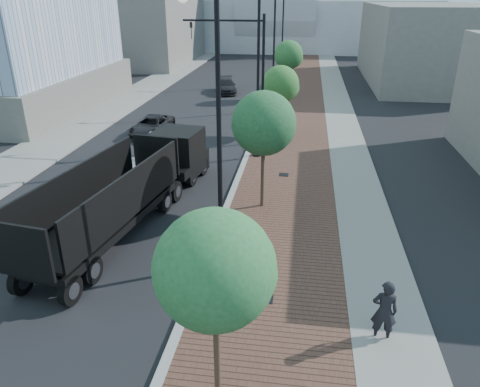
# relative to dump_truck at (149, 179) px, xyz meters

# --- Properties ---
(sidewalk) EXTENTS (7.00, 140.00, 0.12)m
(sidewalk) POSITION_rel_dump_truck_xyz_m (7.10, 25.40, -1.25)
(sidewalk) COLOR #4C2D23
(sidewalk) RESTS_ON ground
(concrete_strip) EXTENTS (2.40, 140.00, 0.13)m
(concrete_strip) POSITION_rel_dump_truck_xyz_m (9.80, 25.40, -1.24)
(concrete_strip) COLOR slate
(concrete_strip) RESTS_ON ground
(curb) EXTENTS (0.30, 140.00, 0.14)m
(curb) POSITION_rel_dump_truck_xyz_m (3.60, 25.40, -1.24)
(curb) COLOR gray
(curb) RESTS_ON ground
(west_sidewalk) EXTENTS (4.00, 140.00, 0.12)m
(west_sidewalk) POSITION_rel_dump_truck_xyz_m (-9.40, 25.40, -1.25)
(west_sidewalk) COLOR slate
(west_sidewalk) RESTS_ON ground
(dump_truck) EXTENTS (4.13, 13.50, 3.10)m
(dump_truck) POSITION_rel_dump_truck_xyz_m (0.00, 0.00, 0.00)
(dump_truck) COLOR black
(dump_truck) RESTS_ON ground
(white_sedan) EXTENTS (2.76, 4.74, 1.48)m
(white_sedan) POSITION_rel_dump_truck_xyz_m (-1.71, 1.26, -0.57)
(white_sedan) COLOR white
(white_sedan) RESTS_ON ground
(dark_car_mid) EXTENTS (2.37, 4.66, 1.26)m
(dark_car_mid) POSITION_rel_dump_truck_xyz_m (-3.60, 11.18, -0.67)
(dark_car_mid) COLOR black
(dark_car_mid) RESTS_ON ground
(dark_car_far) EXTENTS (2.86, 4.90, 1.33)m
(dark_car_far) POSITION_rel_dump_truck_xyz_m (-0.93, 26.19, -0.64)
(dark_car_far) COLOR black
(dark_car_far) RESTS_ON ground
(pedestrian) EXTENTS (0.75, 0.52, 1.98)m
(pedestrian) POSITION_rel_dump_truck_xyz_m (9.45, -7.84, -0.32)
(pedestrian) COLOR black
(pedestrian) RESTS_ON ground
(streetlight_1) EXTENTS (1.44, 0.56, 9.21)m
(streetlight_1) POSITION_rel_dump_truck_xyz_m (4.08, -4.60, 3.04)
(streetlight_1) COLOR black
(streetlight_1) RESTS_ON ground
(streetlight_2) EXTENTS (1.72, 0.56, 9.28)m
(streetlight_2) POSITION_rel_dump_truck_xyz_m (4.20, 7.40, 3.51)
(streetlight_2) COLOR black
(streetlight_2) RESTS_ON ground
(streetlight_3) EXTENTS (1.44, 0.56, 9.21)m
(streetlight_3) POSITION_rel_dump_truck_xyz_m (4.08, 19.40, 3.04)
(streetlight_3) COLOR black
(streetlight_3) RESTS_ON ground
(streetlight_4) EXTENTS (1.72, 0.56, 9.28)m
(streetlight_4) POSITION_rel_dump_truck_xyz_m (4.20, 31.40, 3.51)
(streetlight_4) COLOR black
(streetlight_4) RESTS_ON ground
(traffic_mast) EXTENTS (5.09, 0.20, 8.00)m
(traffic_mast) POSITION_rel_dump_truck_xyz_m (3.30, 10.40, 3.68)
(traffic_mast) COLOR black
(traffic_mast) RESTS_ON ground
(tree_0) EXTENTS (2.68, 2.68, 5.12)m
(tree_0) POSITION_rel_dump_truck_xyz_m (5.24, -10.57, 2.46)
(tree_0) COLOR #382619
(tree_0) RESTS_ON ground
(tree_1) EXTENTS (2.80, 2.80, 5.42)m
(tree_1) POSITION_rel_dump_truck_xyz_m (5.24, 0.43, 2.70)
(tree_1) COLOR #382619
(tree_1) RESTS_ON ground
(tree_2) EXTENTS (2.54, 2.51, 4.74)m
(tree_2) POSITION_rel_dump_truck_xyz_m (5.24, 12.43, 2.17)
(tree_2) COLOR #382619
(tree_2) RESTS_ON ground
(tree_3) EXTENTS (2.60, 2.59, 5.24)m
(tree_3) POSITION_rel_dump_truck_xyz_m (5.24, 24.43, 2.63)
(tree_3) COLOR #382619
(tree_3) RESTS_ON ground
(convention_center) EXTENTS (50.00, 30.00, 50.00)m
(convention_center) POSITION_rel_dump_truck_xyz_m (1.60, 70.40, 4.70)
(convention_center) COLOR #A4A7AD
(convention_center) RESTS_ON ground
(commercial_block_nw) EXTENTS (14.00, 20.00, 10.00)m
(commercial_block_nw) POSITION_rel_dump_truck_xyz_m (-16.40, 45.40, 3.69)
(commercial_block_nw) COLOR slate
(commercial_block_nw) RESTS_ON ground
(commercial_block_ne) EXTENTS (12.00, 22.00, 8.00)m
(commercial_block_ne) POSITION_rel_dump_truck_xyz_m (19.60, 35.40, 2.69)
(commercial_block_ne) COLOR #615E58
(commercial_block_ne) RESTS_ON ground
(utility_cover_1) EXTENTS (0.50, 0.50, 0.02)m
(utility_cover_1) POSITION_rel_dump_truck_xyz_m (6.00, -6.60, -1.18)
(utility_cover_1) COLOR black
(utility_cover_1) RESTS_ON sidewalk
(utility_cover_2) EXTENTS (0.50, 0.50, 0.02)m
(utility_cover_2) POSITION_rel_dump_truck_xyz_m (6.00, 4.40, -1.18)
(utility_cover_2) COLOR black
(utility_cover_2) RESTS_ON sidewalk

